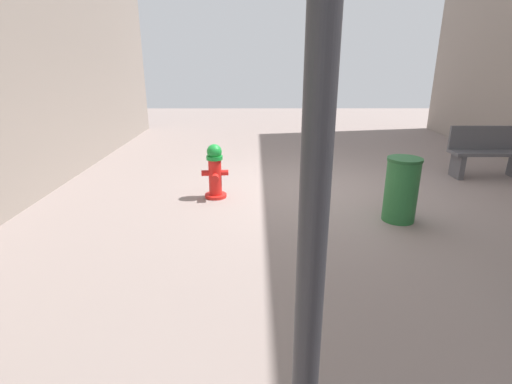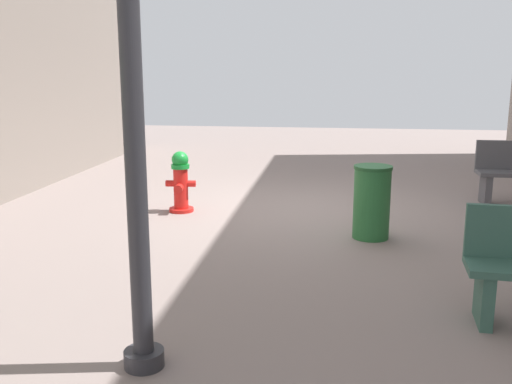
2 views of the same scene
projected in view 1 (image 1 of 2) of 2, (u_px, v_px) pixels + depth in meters
ground_plane at (318, 190)px, 6.64m from camera, size 23.40×23.40×0.00m
fire_hydrant at (215, 171)px, 6.17m from camera, size 0.43×0.41×0.87m
bench_near at (488, 152)px, 7.27m from camera, size 1.40×0.44×0.95m
trash_bin at (401, 190)px, 5.27m from camera, size 0.46×0.46×0.89m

